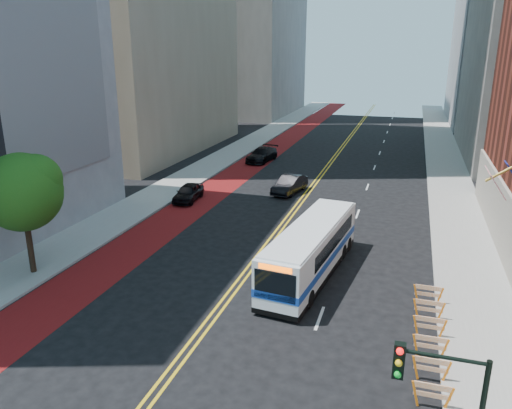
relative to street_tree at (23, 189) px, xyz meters
The scene contains 14 objects.
ground 13.68m from the street_tree, 28.25° to the right, with size 160.00×160.00×0.00m, color black.
sidewalk_left 24.45m from the street_tree, 91.81° to the left, with size 4.00×140.00×0.15m, color gray.
sidewalk_right 33.73m from the street_tree, 45.87° to the left, with size 4.00×140.00×0.15m, color gray.
bus_lane_paint 24.66m from the street_tree, 82.53° to the left, with size 3.60×140.00×0.01m, color #630E0E.
center_line_inner 26.84m from the street_tree, 65.21° to the left, with size 0.14×140.00×0.01m, color gold.
center_line_outer 26.99m from the street_tree, 64.51° to the left, with size 0.14×140.00×0.01m, color gold.
lane_dashes 36.09m from the street_tree, 63.34° to the left, with size 0.14×98.20×0.01m.
construction_barriers 21.43m from the street_tree, ahead, with size 1.42×10.91×1.00m.
street_tree is the anchor object (origin of this frame).
traffic_signal 22.79m from the street_tree, 24.82° to the right, with size 2.21×0.34×5.07m.
transit_bus 15.75m from the street_tree, 16.92° to the left, with size 3.55×10.84×2.93m.
car_a 16.06m from the street_tree, 81.36° to the left, with size 1.64×4.08×1.39m, color black.
car_b 22.66m from the street_tree, 64.06° to the left, with size 1.59×4.57×1.51m, color black.
car_c 31.85m from the street_tree, 82.97° to the left, with size 2.12×5.21×1.51m, color black.
Camera 1 is at (8.07, -14.55, 12.06)m, focal length 35.00 mm.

